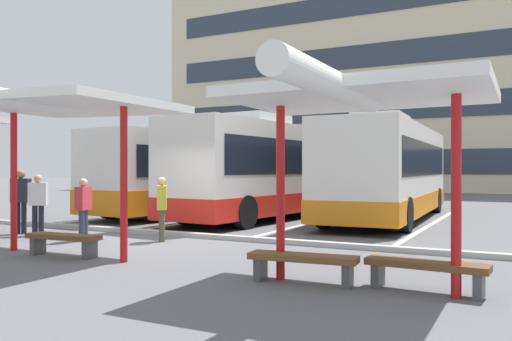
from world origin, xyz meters
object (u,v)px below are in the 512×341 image
object	(u,v)px
bench_1	(63,240)
waiting_passenger_0	(21,196)
waiting_shelter_1	(54,107)
waiting_passenger_3	(162,205)
coach_bus_0	(198,174)
bench_2	(303,262)
bench_3	(426,269)
coach_bus_1	(279,171)
coach_bus_2	(389,172)
waiting_shelter_2	(356,98)
waiting_passenger_2	(83,205)
waiting_passenger_1	(38,200)

from	to	relation	value
bench_1	waiting_passenger_0	bearing A→B (deg)	151.69
waiting_shelter_1	waiting_passenger_3	xyz separation A→B (m)	(0.43, 2.90, -2.11)
waiting_shelter_1	bench_1	world-z (taller)	waiting_shelter_1
coach_bus_0	bench_2	xyz separation A→B (m)	(8.63, -10.08, -1.25)
waiting_shelter_1	waiting_passenger_0	xyz separation A→B (m)	(-3.93, 2.35, -1.98)
bench_1	bench_3	world-z (taller)	same
waiting_shelter_1	waiting_passenger_0	distance (m)	4.99
coach_bus_1	coach_bus_2	xyz separation A→B (m)	(3.83, 0.96, -0.05)
waiting_passenger_0	waiting_shelter_2	bearing A→B (deg)	-13.25
bench_1	bench_2	distance (m)	5.27
waiting_passenger_2	coach_bus_2	bearing A→B (deg)	59.11
bench_3	waiting_passenger_3	size ratio (longest dim) A/B	1.10
bench_1	waiting_passenger_1	bearing A→B (deg)	147.03
waiting_shelter_2	bench_2	xyz separation A→B (m)	(-0.90, 0.17, -2.45)
waiting_passenger_3	waiting_passenger_0	bearing A→B (deg)	-172.72
waiting_shelter_1	waiting_shelter_2	distance (m)	6.17
coach_bus_2	waiting_passenger_3	distance (m)	8.97
coach_bus_1	waiting_shelter_1	bearing A→B (deg)	-91.32
waiting_shelter_2	waiting_passenger_3	xyz separation A→B (m)	(-5.73, 2.93, -1.89)
coach_bus_2	waiting_shelter_1	size ratio (longest dim) A/B	2.06
bench_2	waiting_passenger_2	xyz separation A→B (m)	(-6.59, 1.93, 0.54)
coach_bus_0	bench_1	size ratio (longest dim) A/B	6.34
bench_3	waiting_passenger_2	distance (m)	8.57
coach_bus_2	waiting_shelter_1	xyz separation A→B (m)	(-4.06, -11.07, 1.34)
waiting_passenger_1	waiting_passenger_3	size ratio (longest dim) A/B	1.03
waiting_passenger_1	waiting_shelter_1	bearing A→B (deg)	-35.79
coach_bus_2	bench_2	bearing A→B (deg)	-83.70
bench_1	bench_3	distance (m)	7.07
bench_2	waiting_passenger_3	distance (m)	5.60
coach_bus_1	bench_1	distance (m)	9.98
coach_bus_0	waiting_passenger_1	distance (m)	7.92
bench_2	waiting_passenger_3	xyz separation A→B (m)	(-4.83, 2.77, 0.56)
bench_1	waiting_passenger_0	distance (m)	4.51
waiting_passenger_0	waiting_passenger_2	world-z (taller)	waiting_passenger_0
coach_bus_2	waiting_passenger_2	bearing A→B (deg)	-120.89
bench_2	waiting_passenger_3	bearing A→B (deg)	150.23
coach_bus_0	waiting_shelter_1	world-z (taller)	coach_bus_0
coach_bus_1	waiting_passenger_3	distance (m)	7.26
coach_bus_1	waiting_passenger_0	distance (m)	8.84
waiting_passenger_3	coach_bus_2	bearing A→B (deg)	66.04
waiting_passenger_2	waiting_passenger_0	bearing A→B (deg)	173.92
waiting_passenger_1	waiting_passenger_0	bearing A→B (deg)	177.86
bench_1	waiting_passenger_3	bearing A→B (deg)	80.83
coach_bus_0	bench_3	size ratio (longest dim) A/B	6.07
waiting_passenger_1	waiting_passenger_3	world-z (taller)	waiting_passenger_1
waiting_passenger_0	waiting_passenger_1	xyz separation A→B (m)	(0.71, -0.03, -0.09)
waiting_passenger_0	bench_1	bearing A→B (deg)	-28.31
coach_bus_2	coach_bus_0	bearing A→B (deg)	-173.45
coach_bus_2	waiting_passenger_1	distance (m)	11.40
bench_3	waiting_passenger_3	distance (m)	7.11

